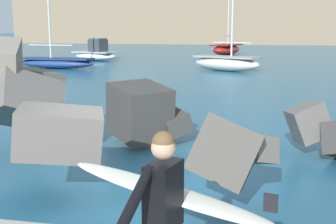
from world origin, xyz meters
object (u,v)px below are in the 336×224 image
(boat_mid_left, at_px, (96,54))
(boat_mid_right, at_px, (226,49))
(boat_far_left, at_px, (57,62))
(surfer_with_board, at_px, (165,209))
(boat_near_centre, at_px, (226,63))

(boat_mid_left, height_order, boat_mid_right, boat_mid_right)
(boat_mid_left, relative_size, boat_far_left, 0.66)
(boat_mid_left, xyz_separation_m, boat_mid_right, (10.56, 10.50, -0.00))
(surfer_with_board, bearing_deg, boat_far_left, 117.51)
(boat_far_left, bearing_deg, surfer_with_board, -62.49)
(boat_mid_right, bearing_deg, surfer_with_board, -86.59)
(boat_near_centre, height_order, boat_far_left, boat_far_left)
(boat_near_centre, bearing_deg, boat_mid_right, 94.17)
(boat_mid_left, bearing_deg, boat_mid_right, 44.84)
(boat_near_centre, xyz_separation_m, boat_far_left, (-11.95, -0.53, -0.11))
(boat_mid_right, bearing_deg, boat_near_centre, -85.83)
(boat_mid_right, height_order, boat_far_left, boat_far_left)
(surfer_with_board, distance_m, boat_far_left, 28.73)
(boat_near_centre, xyz_separation_m, boat_mid_left, (-11.84, 7.02, 0.05))
(surfer_with_board, relative_size, boat_near_centre, 0.35)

